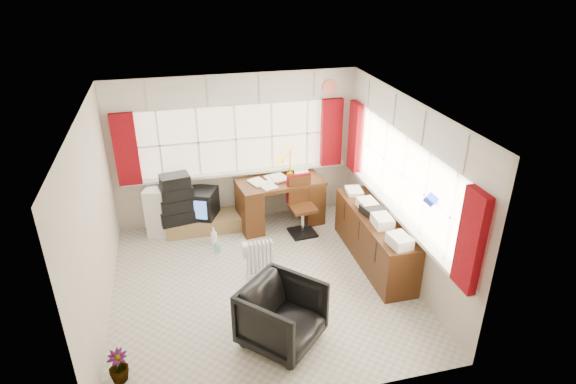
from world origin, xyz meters
name	(u,v)px	position (x,y,z in m)	size (l,w,h in m)	color
ground	(262,285)	(0.00, 0.00, 0.00)	(4.00, 4.00, 0.00)	beige
room_walls	(259,188)	(0.00, 0.00, 1.50)	(4.00, 4.00, 4.00)	beige
window_back	(238,169)	(0.00, 1.94, 0.95)	(3.70, 0.12, 3.60)	#FFEDC9
window_right	(397,209)	(1.94, 0.00, 0.95)	(0.12, 3.70, 3.60)	#FFEDC9
curtains	(309,157)	(0.92, 0.93, 1.46)	(3.83, 3.83, 1.15)	maroon
overhead_cabinets	(313,103)	(0.98, 0.98, 2.25)	(3.98, 3.98, 0.48)	silver
desk	(280,200)	(0.65, 1.61, 0.45)	(1.47, 0.85, 0.84)	#482811
desk_lamp	(290,155)	(0.87, 1.85, 1.13)	(0.20, 0.18, 0.47)	yellow
task_chair	(301,203)	(0.91, 1.30, 0.52)	(0.45, 0.47, 0.98)	black
office_chair	(282,315)	(0.02, -1.12, 0.38)	(0.82, 0.84, 0.76)	black
radiator	(260,262)	(0.02, 0.21, 0.23)	(0.38, 0.17, 0.56)	white
credenza	(374,238)	(1.73, 0.20, 0.39)	(0.50, 2.00, 0.85)	#482811
file_tray	(373,211)	(1.71, 0.26, 0.81)	(0.27, 0.35, 0.12)	black
tv_bench	(209,222)	(-0.55, 1.72, 0.12)	(1.40, 0.50, 0.25)	#9A7D4D
crt_tv	(200,203)	(-0.67, 1.76, 0.48)	(0.66, 0.64, 0.46)	black
hifi_stack	(177,200)	(-1.03, 1.67, 0.62)	(0.65, 0.48, 0.81)	black
mini_fridge	(164,210)	(-1.25, 1.80, 0.41)	(0.61, 0.61, 0.82)	white
spray_bottle_a	(214,236)	(-0.53, 1.22, 0.15)	(0.11, 0.11, 0.30)	white
spray_bottle_b	(217,246)	(-0.50, 0.99, 0.10)	(0.09, 0.09, 0.20)	#89CDBD
flower_vase	(118,366)	(-1.80, -1.26, 0.19)	(0.22, 0.22, 0.38)	black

